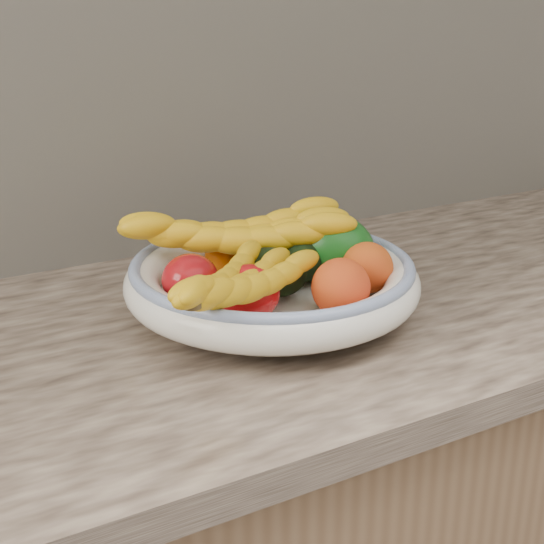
{
  "coord_description": "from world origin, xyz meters",
  "views": [
    {
      "loc": [
        -0.46,
        0.84,
        1.3
      ],
      "look_at": [
        0.0,
        1.66,
        0.96
      ],
      "focal_mm": 50.0,
      "sensor_mm": 36.0,
      "label": 1
    }
  ],
  "objects_px": {
    "green_mango": "(327,246)",
    "banana_bunch_front": "(238,289)",
    "banana_bunch_back": "(237,240)",
    "fruit_bowl": "(272,280)"
  },
  "relations": [
    {
      "from": "green_mango",
      "to": "banana_bunch_front",
      "type": "relative_size",
      "value": 0.52
    },
    {
      "from": "banana_bunch_back",
      "to": "banana_bunch_front",
      "type": "xyz_separation_m",
      "value": [
        -0.08,
        -0.15,
        -0.01
      ]
    },
    {
      "from": "fruit_bowl",
      "to": "banana_bunch_front",
      "type": "height_order",
      "value": "banana_bunch_front"
    },
    {
      "from": "fruit_bowl",
      "to": "green_mango",
      "type": "distance_m",
      "value": 0.1
    },
    {
      "from": "fruit_bowl",
      "to": "banana_bunch_back",
      "type": "height_order",
      "value": "banana_bunch_back"
    },
    {
      "from": "fruit_bowl",
      "to": "banana_bunch_front",
      "type": "relative_size",
      "value": 1.48
    },
    {
      "from": "green_mango",
      "to": "banana_bunch_front",
      "type": "xyz_separation_m",
      "value": [
        -0.19,
        -0.1,
        0.01
      ]
    },
    {
      "from": "fruit_bowl",
      "to": "banana_bunch_back",
      "type": "xyz_separation_m",
      "value": [
        -0.02,
        0.07,
        0.04
      ]
    },
    {
      "from": "banana_bunch_front",
      "to": "green_mango",
      "type": "bearing_deg",
      "value": -5.14
    },
    {
      "from": "fruit_bowl",
      "to": "green_mango",
      "type": "bearing_deg",
      "value": 8.62
    }
  ]
}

